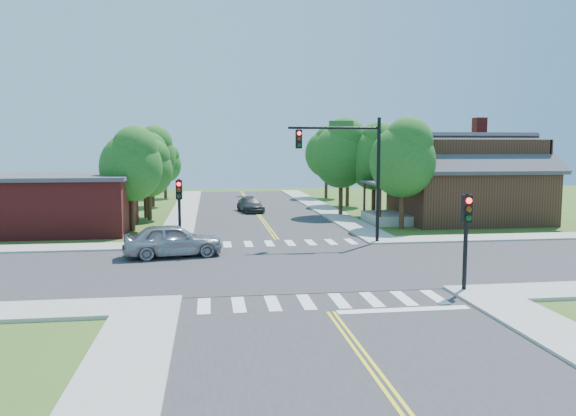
{
  "coord_description": "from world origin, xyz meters",
  "views": [
    {
      "loc": [
        -3.95,
        -25.37,
        5.49
      ],
      "look_at": [
        0.31,
        4.98,
        2.2
      ],
      "focal_mm": 35.0,
      "sensor_mm": 36.0,
      "label": 1
    }
  ],
  "objects": [
    {
      "name": "tree_e_d",
      "position": [
        8.81,
        34.82,
        5.18
      ],
      "size": [
        4.65,
        4.42,
        7.91
      ],
      "color": "#382314",
      "rests_on": "ground"
    },
    {
      "name": "sidewalk_ne",
      "position": [
        15.82,
        15.82,
        0.07
      ],
      "size": [
        40.0,
        40.0,
        0.14
      ],
      "color": "#9E9B93",
      "rests_on": "ground"
    },
    {
      "name": "car_dgrey",
      "position": [
        -0.52,
        22.27,
        0.61
      ],
      "size": [
        3.1,
        4.77,
        1.22
      ],
      "primitive_type": "imported",
      "rotation": [
        0.0,
        0.0,
        0.17
      ],
      "color": "#2E3233",
      "rests_on": "ground"
    },
    {
      "name": "tree_bldg",
      "position": [
        -8.44,
        18.3,
        4.04
      ],
      "size": [
        3.64,
        3.45,
        6.18
      ],
      "color": "#382314",
      "rests_on": "ground"
    },
    {
      "name": "centerline",
      "position": [
        0.0,
        0.0,
        0.05
      ],
      "size": [
        0.3,
        90.0,
        0.01
      ],
      "color": "yellow",
      "rests_on": "ground"
    },
    {
      "name": "building_nw",
      "position": [
        -14.2,
        13.2,
        1.88
      ],
      "size": [
        10.4,
        8.4,
        3.73
      ],
      "color": "maroon",
      "rests_on": "ground"
    },
    {
      "name": "car_silver",
      "position": [
        -5.82,
        3.03,
        0.84
      ],
      "size": [
        3.51,
        5.53,
        1.67
      ],
      "primitive_type": "imported",
      "rotation": [
        0.0,
        0.0,
        1.73
      ],
      "color": "#9C9DA2",
      "rests_on": "ground"
    },
    {
      "name": "tree_e_a",
      "position": [
        9.0,
        10.88,
        4.95
      ],
      "size": [
        4.44,
        4.22,
        7.55
      ],
      "color": "#382314",
      "rests_on": "ground"
    },
    {
      "name": "stop_bar",
      "position": [
        2.5,
        -7.6,
        0.0
      ],
      "size": [
        4.6,
        0.45,
        0.09
      ],
      "primitive_type": "cube",
      "color": "white",
      "rests_on": "ground"
    },
    {
      "name": "tree_w_d",
      "position": [
        -8.64,
        36.86,
        3.9
      ],
      "size": [
        3.51,
        3.33,
        5.97
      ],
      "color": "#382314",
      "rests_on": "ground"
    },
    {
      "name": "crosswalk_north",
      "position": [
        0.0,
        6.2,
        0.05
      ],
      "size": [
        8.85,
        2.0,
        0.01
      ],
      "color": "white",
      "rests_on": "ground"
    },
    {
      "name": "signal_pole_nw",
      "position": [
        -5.6,
        5.58,
        2.66
      ],
      "size": [
        0.34,
        0.42,
        3.8
      ],
      "color": "black",
      "rests_on": "ground"
    },
    {
      "name": "house_ne",
      "position": [
        15.11,
        14.23,
        3.33
      ],
      "size": [
        13.05,
        8.8,
        7.11
      ],
      "color": "black",
      "rests_on": "ground"
    },
    {
      "name": "sidewalk_nw",
      "position": [
        -15.82,
        15.82,
        0.07
      ],
      "size": [
        40.0,
        40.0,
        0.14
      ],
      "color": "#9E9B93",
      "rests_on": "ground"
    },
    {
      "name": "road_ns",
      "position": [
        0.0,
        0.0,
        0.02
      ],
      "size": [
        10.0,
        90.0,
        0.04
      ],
      "primitive_type": "cube",
      "color": "#2D2D30",
      "rests_on": "ground"
    },
    {
      "name": "tree_w_c",
      "position": [
        -9.16,
        28.36,
        4.96
      ],
      "size": [
        4.45,
        4.23,
        7.57
      ],
      "color": "#382314",
      "rests_on": "ground"
    },
    {
      "name": "signal_mast_ne",
      "position": [
        3.91,
        5.59,
        4.85
      ],
      "size": [
        5.3,
        0.42,
        7.2
      ],
      "color": "black",
      "rests_on": "ground"
    },
    {
      "name": "tree_house",
      "position": [
        6.65,
        18.77,
        5.19
      ],
      "size": [
        4.66,
        4.43,
        7.92
      ],
      "color": "#382314",
      "rests_on": "ground"
    },
    {
      "name": "intersection_patch",
      "position": [
        0.0,
        0.0,
        0.0
      ],
      "size": [
        10.2,
        10.2,
        0.06
      ],
      "primitive_type": "cube",
      "color": "#2D2D30",
      "rests_on": "ground"
    },
    {
      "name": "ground",
      "position": [
        0.0,
        0.0,
        0.0
      ],
      "size": [
        100.0,
        100.0,
        0.0
      ],
      "primitive_type": "plane",
      "color": "#3B5B1C",
      "rests_on": "ground"
    },
    {
      "name": "tree_e_c",
      "position": [
        9.05,
        26.2,
        5.14
      ],
      "size": [
        4.61,
        4.38,
        7.84
      ],
      "color": "#382314",
      "rests_on": "ground"
    },
    {
      "name": "crosswalk_south",
      "position": [
        0.0,
        -6.2,
        0.05
      ],
      "size": [
        8.85,
        2.0,
        0.01
      ],
      "color": "white",
      "rests_on": "ground"
    },
    {
      "name": "tree_e_b",
      "position": [
        9.13,
        17.88,
        4.94
      ],
      "size": [
        4.44,
        4.22,
        7.54
      ],
      "color": "#382314",
      "rests_on": "ground"
    },
    {
      "name": "tree_w_a",
      "position": [
        -8.95,
        12.49,
        4.54
      ],
      "size": [
        4.08,
        3.87,
        6.93
      ],
      "color": "#382314",
      "rests_on": "ground"
    },
    {
      "name": "signal_pole_se",
      "position": [
        5.6,
        -5.62,
        2.66
      ],
      "size": [
        0.34,
        0.42,
        3.8
      ],
      "color": "black",
      "rests_on": "ground"
    },
    {
      "name": "road_ew",
      "position": [
        0.0,
        0.0,
        0.03
      ],
      "size": [
        90.0,
        10.0,
        0.04
      ],
      "primitive_type": "cube",
      "color": "#2D2D30",
      "rests_on": "ground"
    },
    {
      "name": "tree_w_b",
      "position": [
        -8.87,
        19.73,
        4.41
      ],
      "size": [
        3.97,
        3.77,
        6.74
      ],
      "color": "#382314",
      "rests_on": "ground"
    }
  ]
}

